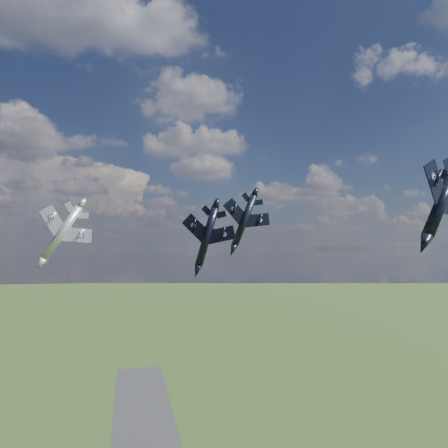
{
  "coord_description": "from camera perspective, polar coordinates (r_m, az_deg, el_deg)",
  "views": [
    {
      "loc": [
        -8.03,
        -50.16,
        79.29
      ],
      "look_at": [
        7.16,
        19.11,
        83.3
      ],
      "focal_mm": 35.0,
      "sensor_mm": 36.0,
      "label": 1
    }
  ],
  "objects": [
    {
      "name": "jet_lead_navy",
      "position": [
        70.98,
        -2.25,
        -1.65
      ],
      "size": [
        14.27,
        16.16,
        5.35
      ],
      "primitive_type": null,
      "rotation": [
        0.0,
        0.28,
        -0.38
      ],
      "color": "black"
    },
    {
      "name": "jet_right_navy",
      "position": [
        58.91,
        26.55,
        2.7
      ],
      "size": [
        14.8,
        17.45,
        8.65
      ],
      "primitive_type": null,
      "rotation": [
        0.0,
        0.62,
        0.34
      ],
      "color": "black"
    },
    {
      "name": "jet_high_navy",
      "position": [
        86.64,
        2.67,
        0.48
      ],
      "size": [
        12.07,
        15.5,
        6.68
      ],
      "primitive_type": null,
      "rotation": [
        0.0,
        0.38,
        -0.09
      ],
      "color": "black"
    },
    {
      "name": "jet_left_silver",
      "position": [
        79.02,
        -20.42,
        -1.06
      ],
      "size": [
        11.1,
        14.89,
        7.94
      ],
      "primitive_type": null,
      "rotation": [
        0.0,
        0.56,
        0.06
      ],
      "color": "#B0B3BC"
    }
  ]
}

